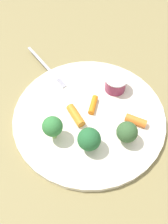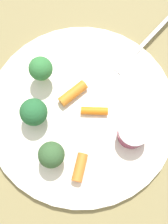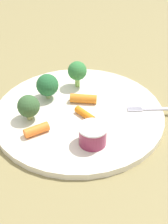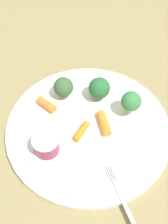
# 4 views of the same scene
# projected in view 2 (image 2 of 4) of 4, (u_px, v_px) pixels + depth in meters

# --- Properties ---
(ground_plane) EXTENTS (2.40, 2.40, 0.00)m
(ground_plane) POSITION_uv_depth(u_px,v_px,m) (82.00, 112.00, 0.48)
(ground_plane) COLOR olive
(plate) EXTENTS (0.32, 0.32, 0.01)m
(plate) POSITION_uv_depth(u_px,v_px,m) (82.00, 111.00, 0.47)
(plate) COLOR silver
(plate) RESTS_ON ground_plane
(sauce_cup) EXTENTS (0.05, 0.05, 0.03)m
(sauce_cup) POSITION_uv_depth(u_px,v_px,m) (133.00, 133.00, 0.44)
(sauce_cup) COLOR maroon
(sauce_cup) RESTS_ON plate
(broccoli_floret_0) EXTENTS (0.04, 0.04, 0.05)m
(broccoli_floret_0) POSITION_uv_depth(u_px,v_px,m) (34.00, 112.00, 0.43)
(broccoli_floret_0) COLOR #8DAE6B
(broccoli_floret_0) RESTS_ON plate
(broccoli_floret_1) EXTENTS (0.04, 0.04, 0.05)m
(broccoli_floret_1) POSITION_uv_depth(u_px,v_px,m) (51.00, 155.00, 0.42)
(broccoli_floret_1) COLOR #97A962
(broccoli_floret_1) RESTS_ON plate
(broccoli_floret_2) EXTENTS (0.04, 0.04, 0.06)m
(broccoli_floret_2) POSITION_uv_depth(u_px,v_px,m) (41.00, 69.00, 0.45)
(broccoli_floret_2) COLOR #8EC25D
(broccoli_floret_2) RESTS_ON plate
(carrot_stick_0) EXTENTS (0.05, 0.03, 0.02)m
(carrot_stick_0) POSITION_uv_depth(u_px,v_px,m) (75.00, 92.00, 0.46)
(carrot_stick_0) COLOR orange
(carrot_stick_0) RESTS_ON plate
(carrot_stick_1) EXTENTS (0.04, 0.04, 0.02)m
(carrot_stick_1) POSITION_uv_depth(u_px,v_px,m) (80.00, 167.00, 0.43)
(carrot_stick_1) COLOR orange
(carrot_stick_1) RESTS_ON plate
(carrot_stick_2) EXTENTS (0.04, 0.03, 0.01)m
(carrot_stick_2) POSITION_uv_depth(u_px,v_px,m) (94.00, 111.00, 0.46)
(carrot_stick_2) COLOR orange
(carrot_stick_2) RESTS_ON plate
(fork) EXTENTS (0.16, 0.06, 0.00)m
(fork) POSITION_uv_depth(u_px,v_px,m) (146.00, 42.00, 0.50)
(fork) COLOR #B2AFBF
(fork) RESTS_ON plate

